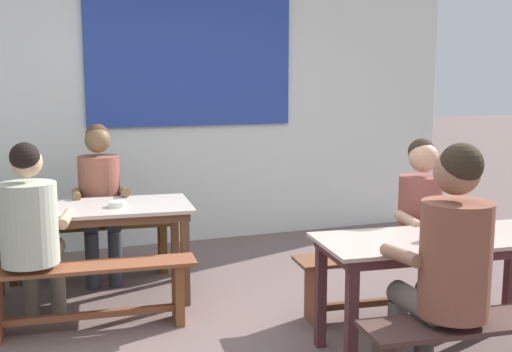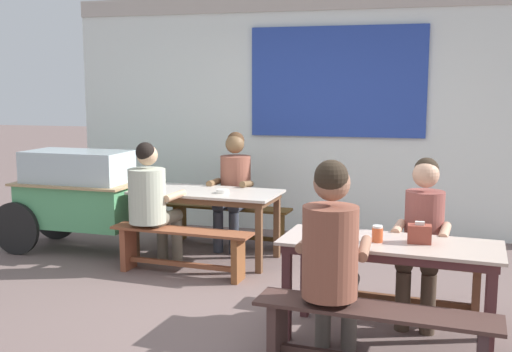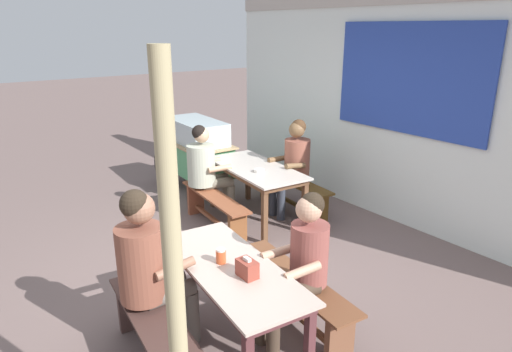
{
  "view_description": "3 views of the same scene",
  "coord_description": "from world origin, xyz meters",
  "px_view_note": "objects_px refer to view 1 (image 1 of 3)",
  "views": [
    {
      "loc": [
        -1.34,
        -3.36,
        1.65
      ],
      "look_at": [
        0.17,
        0.7,
        0.97
      ],
      "focal_mm": 43.17,
      "sensor_mm": 36.0,
      "label": 1
    },
    {
      "loc": [
        1.03,
        -4.6,
        1.79
      ],
      "look_at": [
        -0.2,
        0.34,
        1.04
      ],
      "focal_mm": 42.47,
      "sensor_mm": 36.0,
      "label": 2
    },
    {
      "loc": [
        3.45,
        -2.04,
        2.43
      ],
      "look_at": [
        0.08,
        0.49,
        1.03
      ],
      "focal_mm": 31.55,
      "sensor_mm": 36.0,
      "label": 3
    }
  ],
  "objects_px": {
    "dining_table_far": "(88,217)",
    "bench_near_back": "(394,276)",
    "bench_near_front": "(500,345)",
    "condiment_jar": "(434,230)",
    "person_center_facing": "(100,191)",
    "person_right_near_table": "(425,219)",
    "soup_bowl": "(118,204)",
    "dining_table_near": "(441,250)",
    "person_left_back_turned": "(31,226)",
    "person_near_front": "(448,256)",
    "bench_far_back": "(90,242)",
    "bench_far_front": "(90,288)",
    "tissue_box": "(469,223)"
  },
  "relations": [
    {
      "from": "dining_table_near",
      "to": "person_center_facing",
      "type": "distance_m",
      "value": 2.8
    },
    {
      "from": "bench_near_front",
      "to": "person_left_back_turned",
      "type": "bearing_deg",
      "value": 141.97
    },
    {
      "from": "dining_table_near",
      "to": "person_near_front",
      "type": "relative_size",
      "value": 1.15
    },
    {
      "from": "person_left_back_turned",
      "to": "person_center_facing",
      "type": "relative_size",
      "value": 0.98
    },
    {
      "from": "bench_near_back",
      "to": "person_left_back_turned",
      "type": "distance_m",
      "value": 2.47
    },
    {
      "from": "person_center_facing",
      "to": "bench_near_front",
      "type": "bearing_deg",
      "value": -58.53
    },
    {
      "from": "dining_table_near",
      "to": "person_right_near_table",
      "type": "distance_m",
      "value": 0.55
    },
    {
      "from": "tissue_box",
      "to": "condiment_jar",
      "type": "xyz_separation_m",
      "value": [
        -0.28,
        -0.04,
        -0.01
      ]
    },
    {
      "from": "dining_table_far",
      "to": "person_center_facing",
      "type": "bearing_deg",
      "value": 74.37
    },
    {
      "from": "bench_far_back",
      "to": "person_left_back_turned",
      "type": "bearing_deg",
      "value": -112.5
    },
    {
      "from": "bench_near_front",
      "to": "tissue_box",
      "type": "height_order",
      "value": "tissue_box"
    },
    {
      "from": "person_center_facing",
      "to": "person_right_near_table",
      "type": "bearing_deg",
      "value": -40.31
    },
    {
      "from": "person_left_back_turned",
      "to": "person_near_front",
      "type": "xyz_separation_m",
      "value": [
        1.95,
        -1.66,
        0.06
      ]
    },
    {
      "from": "bench_near_front",
      "to": "soup_bowl",
      "type": "relative_size",
      "value": 11.61
    },
    {
      "from": "bench_near_front",
      "to": "person_center_facing",
      "type": "bearing_deg",
      "value": 121.47
    },
    {
      "from": "person_near_front",
      "to": "person_center_facing",
      "type": "bearing_deg",
      "value": 117.78
    },
    {
      "from": "dining_table_far",
      "to": "person_left_back_turned",
      "type": "bearing_deg",
      "value": -128.59
    },
    {
      "from": "dining_table_far",
      "to": "person_center_facing",
      "type": "distance_m",
      "value": 0.55
    },
    {
      "from": "bench_far_front",
      "to": "person_left_back_turned",
      "type": "relative_size",
      "value": 1.12
    },
    {
      "from": "person_near_front",
      "to": "bench_far_front",
      "type": "bearing_deg",
      "value": 135.89
    },
    {
      "from": "bench_near_front",
      "to": "condiment_jar",
      "type": "relative_size",
      "value": 13.06
    },
    {
      "from": "bench_far_front",
      "to": "person_right_near_table",
      "type": "bearing_deg",
      "value": -14.63
    },
    {
      "from": "bench_near_back",
      "to": "person_near_front",
      "type": "distance_m",
      "value": 1.26
    },
    {
      "from": "bench_near_back",
      "to": "condiment_jar",
      "type": "distance_m",
      "value": 0.81
    },
    {
      "from": "person_left_back_turned",
      "to": "condiment_jar",
      "type": "bearing_deg",
      "value": -28.28
    },
    {
      "from": "person_near_front",
      "to": "person_left_back_turned",
      "type": "bearing_deg",
      "value": 139.63
    },
    {
      "from": "bench_far_back",
      "to": "bench_near_front",
      "type": "height_order",
      "value": "same"
    },
    {
      "from": "bench_near_back",
      "to": "condiment_jar",
      "type": "bearing_deg",
      "value": -103.3
    },
    {
      "from": "person_near_front",
      "to": "dining_table_near",
      "type": "bearing_deg",
      "value": 55.5
    },
    {
      "from": "bench_far_back",
      "to": "person_right_near_table",
      "type": "xyz_separation_m",
      "value": [
        2.08,
        -1.76,
        0.41
      ]
    },
    {
      "from": "bench_near_front",
      "to": "condiment_jar",
      "type": "distance_m",
      "value": 0.74
    },
    {
      "from": "dining_table_far",
      "to": "bench_near_back",
      "type": "xyz_separation_m",
      "value": [
        1.97,
        -1.06,
        -0.35
      ]
    },
    {
      "from": "bench_near_front",
      "to": "person_near_front",
      "type": "xyz_separation_m",
      "value": [
        -0.28,
        0.09,
        0.48
      ]
    },
    {
      "from": "person_left_back_turned",
      "to": "bench_far_front",
      "type": "bearing_deg",
      "value": -15.9
    },
    {
      "from": "bench_far_front",
      "to": "bench_near_front",
      "type": "relative_size",
      "value": 0.94
    },
    {
      "from": "dining_table_far",
      "to": "person_left_back_turned",
      "type": "height_order",
      "value": "person_left_back_turned"
    },
    {
      "from": "dining_table_far",
      "to": "person_near_front",
      "type": "bearing_deg",
      "value": -54.13
    },
    {
      "from": "bench_near_front",
      "to": "person_right_near_table",
      "type": "height_order",
      "value": "person_right_near_table"
    },
    {
      "from": "dining_table_far",
      "to": "soup_bowl",
      "type": "bearing_deg",
      "value": -24.43
    },
    {
      "from": "dining_table_far",
      "to": "bench_near_back",
      "type": "height_order",
      "value": "dining_table_far"
    },
    {
      "from": "bench_near_front",
      "to": "dining_table_near",
      "type": "bearing_deg",
      "value": 83.89
    },
    {
      "from": "dining_table_near",
      "to": "soup_bowl",
      "type": "distance_m",
      "value": 2.31
    },
    {
      "from": "bench_near_back",
      "to": "person_right_near_table",
      "type": "xyz_separation_m",
      "value": [
        0.17,
        -0.1,
        0.41
      ]
    },
    {
      "from": "bench_far_front",
      "to": "person_left_back_turned",
      "type": "distance_m",
      "value": 0.55
    },
    {
      "from": "dining_table_far",
      "to": "person_right_near_table",
      "type": "height_order",
      "value": "person_right_near_table"
    },
    {
      "from": "person_center_facing",
      "to": "condiment_jar",
      "type": "height_order",
      "value": "person_center_facing"
    },
    {
      "from": "person_center_facing",
      "to": "dining_table_far",
      "type": "bearing_deg",
      "value": -105.63
    },
    {
      "from": "bench_near_back",
      "to": "tissue_box",
      "type": "distance_m",
      "value": 0.78
    },
    {
      "from": "bench_far_back",
      "to": "bench_far_front",
      "type": "distance_m",
      "value": 1.19
    },
    {
      "from": "dining_table_near",
      "to": "tissue_box",
      "type": "relative_size",
      "value": 9.77
    }
  ]
}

